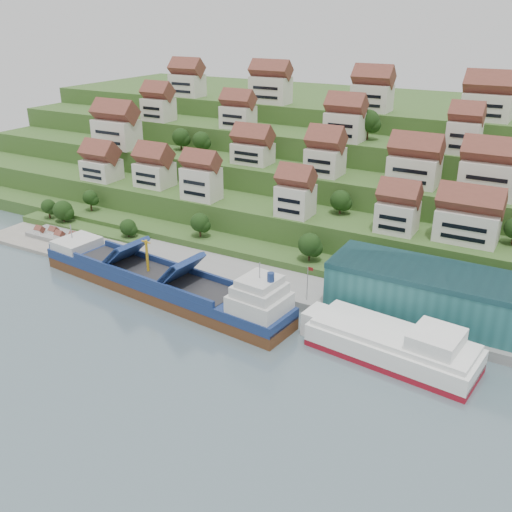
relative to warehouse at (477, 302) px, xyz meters
The scene contains 11 objects.
ground 55.18m from the warehouse, 161.90° to the right, with size 300.00×300.00×0.00m, color slate.
quay 32.64m from the warehouse, behind, with size 180.00×14.00×2.20m, color gray.
pebble_beach 110.32m from the warehouse, behind, with size 45.00×20.00×1.00m, color gray.
hillside 101.03m from the warehouse, 121.00° to the left, with size 260.00×128.00×31.00m.
hillside_village 70.03m from the warehouse, 140.65° to the left, with size 157.72×64.08×28.90m.
hillside_trees 69.92m from the warehouse, 154.32° to the left, with size 130.94×62.01×30.63m.
warehouse is the anchor object (origin of this frame).
flagpole 34.60m from the warehouse, 168.33° to the right, with size 1.28×0.16×8.00m.
beach_huts 112.29m from the warehouse, behind, with size 14.40×3.70×2.20m.
cargo_ship 67.05m from the warehouse, 164.74° to the right, with size 69.48×17.97×15.13m.
second_ship 20.72m from the warehouse, 123.17° to the right, with size 32.78×15.36×9.17m.
Camera 1 is at (62.94, -92.47, 60.82)m, focal length 40.00 mm.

